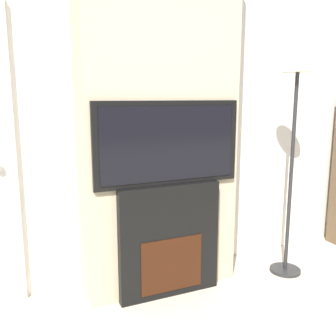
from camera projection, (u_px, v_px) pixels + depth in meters
The scene contains 5 objects.
wall_back at pixel (148, 111), 2.95m from camera, with size 6.00×0.06×2.70m.
chimney_breast at pixel (158, 112), 2.75m from camera, with size 1.16×0.37×2.70m.
fireplace at pixel (168, 240), 2.76m from camera, with size 0.77×0.15×0.84m.
television at pixel (168, 143), 2.62m from camera, with size 1.08×0.07×0.59m.
floor_lamp at pixel (294, 123), 2.94m from camera, with size 0.25×0.25×1.75m.
Camera 1 is at (-1.05, -0.76, 1.46)m, focal length 40.00 mm.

